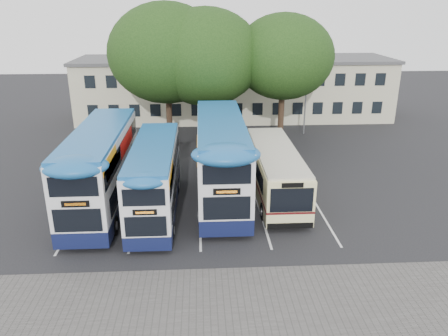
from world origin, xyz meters
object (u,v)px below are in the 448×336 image
tree_right (284,57)px  bus_dd_mid (155,176)px  tree_mid (206,57)px  tree_left (166,53)px  lamp_post (307,79)px  bus_dd_right (221,155)px  bus_dd_left (101,165)px  bus_single (275,169)px

tree_right → bus_dd_mid: (-9.47, -12.76, -5.12)m
tree_mid → tree_left: bearing=168.8°
lamp_post → bus_dd_right: size_ratio=0.77×
lamp_post → bus_dd_left: (-15.46, -14.79, -2.50)m
tree_mid → bus_dd_left: size_ratio=1.00×
lamp_post → bus_single: bearing=-110.2°
lamp_post → tree_mid: (-9.13, -2.96, 2.29)m
lamp_post → tree_left: bearing=-169.3°
tree_mid → bus_dd_mid: bearing=-103.7°
bus_dd_right → tree_right: bearing=62.3°
bus_single → tree_right: bearing=78.1°
tree_left → bus_dd_right: 13.05m
tree_left → bus_dd_mid: 14.54m
bus_dd_right → bus_single: 3.52m
tree_right → tree_left: bearing=175.5°
bus_dd_left → bus_single: bearing=5.9°
tree_mid → bus_single: tree_mid is taller
tree_left → bus_dd_left: (-3.16, -12.46, -5.04)m
bus_dd_left → tree_left: bearing=75.8°
tree_left → tree_right: size_ratio=1.08×
lamp_post → tree_mid: size_ratio=0.80×
tree_left → bus_dd_right: bearing=-71.3°
lamp_post → tree_right: size_ratio=0.84×
tree_right → bus_dd_mid: 16.70m
bus_single → bus_dd_right: bearing=-178.9°
tree_left → bus_dd_left: 13.81m
bus_dd_mid → bus_dd_left: bearing=161.7°
tree_left → bus_dd_right: (3.87, -11.45, -4.93)m
bus_dd_mid → bus_dd_right: bus_dd_right is taller
tree_mid → bus_dd_left: (-6.33, -11.84, -4.79)m
lamp_post → tree_right: bearing=-132.2°
tree_right → bus_dd_right: 12.96m
tree_left → tree_mid: (3.17, -0.62, -0.25)m
bus_dd_mid → bus_single: bus_dd_mid is taller
lamp_post → tree_left: tree_left is taller
bus_dd_right → bus_dd_mid: bearing=-151.8°
bus_dd_mid → bus_single: 7.55m
tree_left → bus_dd_mid: (0.02, -13.51, -5.38)m
tree_right → bus_dd_left: 17.90m
lamp_post → bus_single: 15.00m
lamp_post → bus_dd_left: size_ratio=0.81×
tree_left → bus_single: 14.73m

